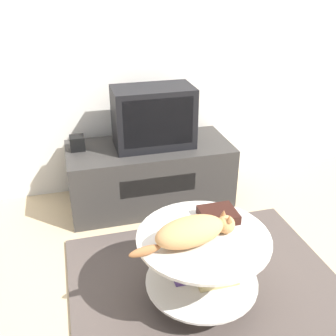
{
  "coord_description": "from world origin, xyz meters",
  "views": [
    {
      "loc": [
        -0.71,
        -1.6,
        1.74
      ],
      "look_at": [
        -0.12,
        0.58,
        0.6
      ],
      "focal_mm": 42.0,
      "sensor_mm": 36.0,
      "label": 1
    }
  ],
  "objects_px": {
    "tv": "(153,117)",
    "speaker": "(77,143)",
    "cat": "(192,231)",
    "dvd_box": "(218,215)"
  },
  "relations": [
    {
      "from": "speaker",
      "to": "cat",
      "type": "relative_size",
      "value": 0.18
    },
    {
      "from": "tv",
      "to": "cat",
      "type": "distance_m",
      "value": 1.23
    },
    {
      "from": "speaker",
      "to": "cat",
      "type": "xyz_separation_m",
      "value": [
        0.5,
        -1.28,
        -0.03
      ]
    },
    {
      "from": "tv",
      "to": "speaker",
      "type": "relative_size",
      "value": 5.54
    },
    {
      "from": "dvd_box",
      "to": "cat",
      "type": "distance_m",
      "value": 0.27
    },
    {
      "from": "speaker",
      "to": "cat",
      "type": "distance_m",
      "value": 1.37
    },
    {
      "from": "speaker",
      "to": "cat",
      "type": "bearing_deg",
      "value": -68.52
    },
    {
      "from": "tv",
      "to": "speaker",
      "type": "height_order",
      "value": "tv"
    },
    {
      "from": "speaker",
      "to": "dvd_box",
      "type": "height_order",
      "value": "speaker"
    },
    {
      "from": "speaker",
      "to": "dvd_box",
      "type": "bearing_deg",
      "value": -57.16
    }
  ]
}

